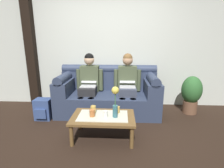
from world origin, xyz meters
TOP-DOWN VIEW (x-y plane):
  - ground_plane at (0.00, 0.00)m, footprint 14.00×14.00m
  - back_wall_patterned at (0.00, 1.70)m, footprint 6.00×0.12m
  - timber_pillar at (-1.77, 1.58)m, footprint 0.20×0.20m
  - couch at (0.00, 1.17)m, footprint 2.04×0.88m
  - person_left at (-0.39, 1.17)m, footprint 0.56×0.67m
  - person_right at (0.39, 1.17)m, footprint 0.56×0.67m
  - coffee_table at (0.00, 0.15)m, footprint 0.95×0.60m
  - flower_vase at (0.18, 0.10)m, footprint 0.11×0.11m
  - cup_near_left at (0.04, 0.09)m, footprint 0.06×0.06m
  - cup_near_right at (-0.16, 0.10)m, footprint 0.08×0.08m
  - cup_far_center at (-0.16, 0.24)m, footprint 0.08×0.08m
  - cup_far_left at (0.21, 0.26)m, footprint 0.07×0.07m
  - backpack_left at (-1.21, 0.72)m, footprint 0.30×0.27m
  - potted_plant at (1.70, 1.18)m, footprint 0.40×0.40m

SIDE VIEW (x-z plane):
  - ground_plane at x=0.00m, z-range 0.00..0.00m
  - backpack_left at x=-1.21m, z-range 0.00..0.40m
  - coffee_table at x=0.00m, z-range 0.13..0.50m
  - couch at x=0.00m, z-range -0.11..0.86m
  - cup_near_left at x=0.04m, z-range 0.37..0.47m
  - cup_far_left at x=0.21m, z-range 0.37..0.47m
  - cup_near_right at x=-0.16m, z-range 0.37..0.48m
  - cup_far_center at x=-0.16m, z-range 0.37..0.48m
  - potted_plant at x=1.70m, z-range 0.04..0.82m
  - flower_vase at x=0.18m, z-range 0.40..0.87m
  - person_left at x=-0.39m, z-range 0.05..1.27m
  - person_right at x=0.39m, z-range 0.05..1.27m
  - back_wall_patterned at x=0.00m, z-range 0.00..2.90m
  - timber_pillar at x=-1.77m, z-range 0.00..2.90m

